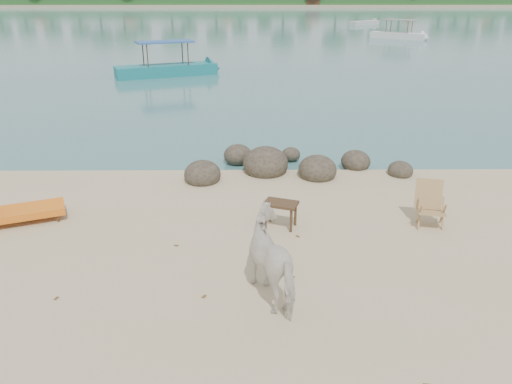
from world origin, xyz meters
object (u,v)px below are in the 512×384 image
(cow, at_px, (277,260))
(lounge_chair, at_px, (21,209))
(boulders, at_px, (280,166))
(boat_near, at_px, (165,47))
(deck_chair, at_px, (432,207))
(side_table, at_px, (281,216))

(cow, bearing_deg, lounge_chair, -53.02)
(boulders, xyz_separation_m, boat_near, (-5.80, 16.82, 1.42))
(deck_chair, relative_size, boat_near, 0.15)
(boulders, distance_m, deck_chair, 4.63)
(deck_chair, bearing_deg, boulders, 144.04)
(deck_chair, bearing_deg, side_table, -167.26)
(cow, height_order, side_table, cow)
(side_table, relative_size, lounge_chair, 0.31)
(cow, xyz_separation_m, deck_chair, (3.42, 2.56, -0.23))
(deck_chair, bearing_deg, cow, -130.21)
(boulders, bearing_deg, cow, -93.63)
(lounge_chair, height_order, deck_chair, deck_chair)
(cow, bearing_deg, boat_near, -101.82)
(boulders, xyz_separation_m, lounge_chair, (-5.85, -3.16, 0.15))
(side_table, distance_m, lounge_chair, 5.67)
(side_table, relative_size, boat_near, 0.11)
(side_table, bearing_deg, cow, -74.16)
(lounge_chair, bearing_deg, boat_near, 67.83)
(cow, distance_m, side_table, 2.62)
(cow, xyz_separation_m, boat_near, (-5.42, 22.87, 0.90))
(cow, height_order, boat_near, boat_near)
(boulders, relative_size, cow, 3.72)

